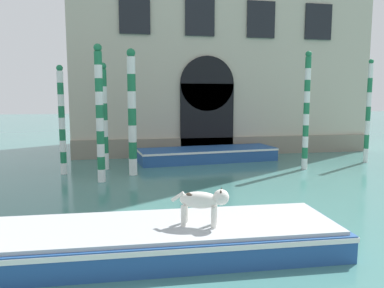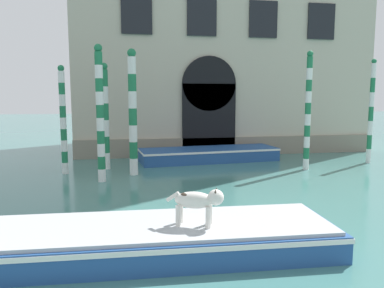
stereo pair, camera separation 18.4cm
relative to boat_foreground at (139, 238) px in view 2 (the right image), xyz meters
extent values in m
cube|color=gray|center=(4.49, 10.11, 0.13)|extent=(13.83, 0.16, 0.81)
cube|color=black|center=(3.44, 10.10, 1.33)|extent=(2.40, 0.14, 3.20)
cylinder|color=black|center=(3.44, 10.10, 2.93)|extent=(2.40, 0.14, 2.40)
cube|color=black|center=(0.34, 10.12, 5.75)|extent=(1.28, 0.10, 1.58)
cube|color=black|center=(3.11, 10.12, 5.75)|extent=(1.28, 0.10, 1.58)
cube|color=black|center=(5.87, 10.12, 5.75)|extent=(1.28, 0.10, 1.58)
cube|color=black|center=(8.64, 10.12, 5.75)|extent=(1.28, 0.10, 1.58)
cube|color=#234C8C|center=(0.00, 0.00, -0.05)|extent=(6.74, 2.03, 0.46)
cube|color=white|center=(0.00, 0.00, 0.12)|extent=(6.77, 2.06, 0.08)
cube|color=#B2B7BC|center=(0.00, 0.00, 0.21)|extent=(6.54, 1.88, 0.06)
cylinder|color=silver|center=(1.17, -0.18, 0.42)|extent=(0.09, 0.09, 0.35)
cylinder|color=silver|center=(1.11, -0.37, 0.42)|extent=(0.09, 0.09, 0.35)
cylinder|color=silver|center=(0.70, -0.01, 0.42)|extent=(0.09, 0.09, 0.35)
cylinder|color=silver|center=(0.64, -0.20, 0.42)|extent=(0.09, 0.09, 0.35)
ellipsoid|color=silver|center=(0.91, -0.19, 0.67)|extent=(0.71, 0.49, 0.28)
ellipsoid|color=#382D23|center=(0.81, -0.15, 0.75)|extent=(0.34, 0.28, 0.10)
sphere|color=silver|center=(1.25, -0.31, 0.74)|extent=(0.26, 0.26, 0.26)
cone|color=#382D23|center=(1.27, -0.24, 0.83)|extent=(0.08, 0.08, 0.11)
cone|color=#382D23|center=(1.22, -0.38, 0.83)|extent=(0.08, 0.08, 0.11)
cylinder|color=silver|center=(0.57, -0.06, 0.72)|extent=(0.24, 0.14, 0.19)
cube|color=#234C8C|center=(3.15, 8.78, -0.01)|extent=(5.77, 2.21, 0.53)
cube|color=white|center=(3.15, 8.78, 0.20)|extent=(5.80, 2.25, 0.08)
cube|color=#8C7251|center=(3.15, 8.78, -0.03)|extent=(3.21, 1.54, 0.48)
cylinder|color=white|center=(-0.92, 7.75, 0.03)|extent=(0.24, 0.24, 0.60)
cylinder|color=#1E7247|center=(-0.92, 7.75, 0.63)|extent=(0.24, 0.24, 0.60)
cylinder|color=white|center=(-0.92, 7.75, 1.23)|extent=(0.24, 0.24, 0.60)
cylinder|color=#1E7247|center=(-0.92, 7.75, 1.83)|extent=(0.24, 0.24, 0.60)
cylinder|color=white|center=(-0.92, 7.75, 2.43)|extent=(0.24, 0.24, 0.60)
cylinder|color=#1E7247|center=(-0.92, 7.75, 3.03)|extent=(0.24, 0.24, 0.60)
sphere|color=#1E7247|center=(-0.92, 7.75, 3.44)|extent=(0.26, 0.26, 0.26)
cylinder|color=white|center=(-0.96, 5.69, -0.07)|extent=(0.23, 0.23, 0.40)
cylinder|color=#1E7247|center=(-0.96, 5.69, 0.32)|extent=(0.23, 0.23, 0.40)
cylinder|color=white|center=(-0.96, 5.69, 0.72)|extent=(0.23, 0.23, 0.40)
cylinder|color=#1E7247|center=(-0.96, 5.69, 1.12)|extent=(0.23, 0.23, 0.40)
cylinder|color=white|center=(-0.96, 5.69, 1.52)|extent=(0.23, 0.23, 0.40)
cylinder|color=#1E7247|center=(-0.96, 5.69, 1.92)|extent=(0.23, 0.23, 0.40)
cylinder|color=white|center=(-0.96, 5.69, 2.32)|extent=(0.23, 0.23, 0.40)
cylinder|color=#1E7247|center=(-0.96, 5.69, 2.72)|extent=(0.23, 0.23, 0.40)
cylinder|color=white|center=(-0.96, 5.69, 3.12)|extent=(0.23, 0.23, 0.40)
cylinder|color=#1E7247|center=(-0.96, 5.69, 3.52)|extent=(0.23, 0.23, 0.40)
sphere|color=#1E7247|center=(-0.96, 5.69, 3.82)|extent=(0.25, 0.25, 0.25)
cylinder|color=white|center=(9.37, 7.25, 0.01)|extent=(0.18, 0.18, 0.56)
cylinder|color=#1E7247|center=(9.37, 7.25, 0.57)|extent=(0.18, 0.18, 0.56)
cylinder|color=white|center=(9.37, 7.25, 1.13)|extent=(0.18, 0.18, 0.56)
cylinder|color=#1E7247|center=(9.37, 7.25, 1.69)|extent=(0.18, 0.18, 0.56)
cylinder|color=white|center=(9.37, 7.25, 2.25)|extent=(0.18, 0.18, 0.56)
cylinder|color=#1E7247|center=(9.37, 7.25, 2.81)|extent=(0.18, 0.18, 0.56)
cylinder|color=white|center=(9.37, 7.25, 3.37)|extent=(0.18, 0.18, 0.56)
sphere|color=#1E7247|center=(9.37, 7.25, 3.73)|extent=(0.19, 0.19, 0.19)
cylinder|color=white|center=(6.23, 6.37, -0.07)|extent=(0.21, 0.21, 0.40)
cylinder|color=#1E7247|center=(6.23, 6.37, 0.33)|extent=(0.21, 0.21, 0.40)
cylinder|color=white|center=(6.23, 6.37, 0.74)|extent=(0.21, 0.21, 0.40)
cylinder|color=#1E7247|center=(6.23, 6.37, 1.14)|extent=(0.21, 0.21, 0.40)
cylinder|color=white|center=(6.23, 6.37, 1.54)|extent=(0.21, 0.21, 0.40)
cylinder|color=#1E7247|center=(6.23, 6.37, 1.95)|extent=(0.21, 0.21, 0.40)
cylinder|color=white|center=(6.23, 6.37, 2.35)|extent=(0.21, 0.21, 0.40)
cylinder|color=#1E7247|center=(6.23, 6.37, 2.76)|extent=(0.21, 0.21, 0.40)
cylinder|color=white|center=(6.23, 6.37, 3.16)|extent=(0.21, 0.21, 0.40)
cylinder|color=#1E7247|center=(6.23, 6.37, 3.56)|extent=(0.21, 0.21, 0.40)
sphere|color=#1E7247|center=(6.23, 6.37, 3.86)|extent=(0.22, 0.22, 0.22)
cylinder|color=white|center=(-2.29, 7.13, -0.08)|extent=(0.21, 0.21, 0.39)
cylinder|color=#1E7247|center=(-2.29, 7.13, 0.31)|extent=(0.21, 0.21, 0.39)
cylinder|color=white|center=(-2.29, 7.13, 0.70)|extent=(0.21, 0.21, 0.39)
cylinder|color=#1E7247|center=(-2.29, 7.13, 1.08)|extent=(0.21, 0.21, 0.39)
cylinder|color=white|center=(-2.29, 7.13, 1.47)|extent=(0.21, 0.21, 0.39)
cylinder|color=#1E7247|center=(-2.29, 7.13, 1.86)|extent=(0.21, 0.21, 0.39)
cylinder|color=white|center=(-2.29, 7.13, 2.25)|extent=(0.21, 0.21, 0.39)
cylinder|color=#1E7247|center=(-2.29, 7.13, 2.63)|extent=(0.21, 0.21, 0.39)
cylinder|color=white|center=(-2.29, 7.13, 3.02)|extent=(0.21, 0.21, 0.39)
sphere|color=#1E7247|center=(-2.29, 7.13, 3.31)|extent=(0.22, 0.22, 0.22)
cylinder|color=white|center=(0.04, 6.55, 0.01)|extent=(0.27, 0.27, 0.56)
cylinder|color=#1E7247|center=(0.04, 6.55, 0.57)|extent=(0.27, 0.27, 0.56)
cylinder|color=white|center=(0.04, 6.55, 1.13)|extent=(0.27, 0.27, 0.56)
cylinder|color=#1E7247|center=(0.04, 6.55, 1.70)|extent=(0.27, 0.27, 0.56)
cylinder|color=white|center=(0.04, 6.55, 2.26)|extent=(0.27, 0.27, 0.56)
cylinder|color=#1E7247|center=(0.04, 6.55, 2.82)|extent=(0.27, 0.27, 0.56)
cylinder|color=white|center=(0.04, 6.55, 3.39)|extent=(0.27, 0.27, 0.56)
sphere|color=#1E7247|center=(0.04, 6.55, 3.79)|extent=(0.29, 0.29, 0.29)
camera|label=1|loc=(-0.35, -6.08, 2.38)|focal=35.00mm
camera|label=2|loc=(-0.17, -6.12, 2.38)|focal=35.00mm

